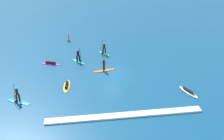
% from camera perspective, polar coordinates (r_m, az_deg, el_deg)
% --- Properties ---
extents(ground_plane, '(120.00, 120.00, 0.00)m').
position_cam_1_polar(ground_plane, '(35.38, 0.00, -0.72)').
color(ground_plane, navy).
rests_on(ground_plane, ground).
extents(surfer_on_blue_board, '(2.94, 1.97, 2.23)m').
position_cam_1_polar(surfer_on_blue_board, '(31.06, -19.10, -5.64)').
color(surfer_on_blue_board, '#1E8CD1').
rests_on(surfer_on_blue_board, ground_plane).
extents(surfer_on_yellow_board, '(1.02, 3.09, 0.41)m').
position_cam_1_polar(surfer_on_yellow_board, '(32.82, -9.47, -3.18)').
color(surfer_on_yellow_board, yellow).
rests_on(surfer_on_yellow_board, ground_plane).
extents(surfer_on_white_board, '(1.65, 3.01, 0.41)m').
position_cam_1_polar(surfer_on_white_board, '(32.38, 15.71, -4.33)').
color(surfer_on_white_board, white).
rests_on(surfer_on_white_board, ground_plane).
extents(surfer_on_teal_board, '(1.96, 2.26, 2.18)m').
position_cam_1_polar(surfer_on_teal_board, '(38.62, -7.07, 2.52)').
color(surfer_on_teal_board, '#33C6CC').
rests_on(surfer_on_teal_board, ground_plane).
extents(surfer_on_purple_board, '(3.14, 1.80, 0.43)m').
position_cam_1_polar(surfer_on_purple_board, '(38.81, -12.75, 1.41)').
color(surfer_on_purple_board, purple).
rests_on(surfer_on_purple_board, ground_plane).
extents(surfer_on_green_board, '(1.89, 2.58, 2.28)m').
position_cam_1_polar(surfer_on_green_board, '(40.95, -1.65, 3.96)').
color(surfer_on_green_board, '#23B266').
rests_on(surfer_on_green_board, ground_plane).
extents(surfer_on_orange_board, '(3.11, 1.17, 2.30)m').
position_cam_1_polar(surfer_on_orange_board, '(35.84, -1.70, 0.44)').
color(surfer_on_orange_board, orange).
rests_on(surfer_on_orange_board, ground_plane).
extents(marker_buoy, '(0.46, 0.46, 1.41)m').
position_cam_1_polar(marker_buoy, '(46.70, -9.05, 6.22)').
color(marker_buoy, '#E55119').
rests_on(marker_buoy, ground_plane).
extents(wave_crest, '(15.77, 0.90, 0.18)m').
position_cam_1_polar(wave_crest, '(27.49, 2.74, -9.44)').
color(wave_crest, white).
rests_on(wave_crest, ground_plane).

